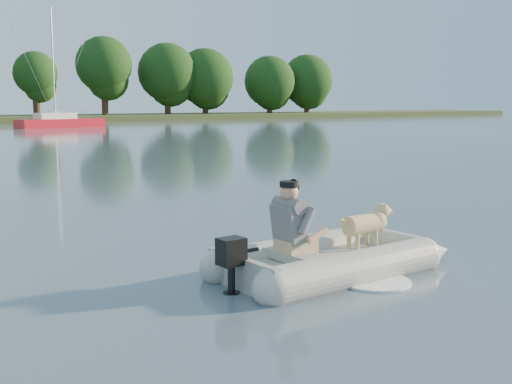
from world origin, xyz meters
TOP-DOWN VIEW (x-y plane):
  - water at (0.00, 0.00)m, footprint 160.00×160.00m
  - treeline at (10.30, 61.06)m, footprint 90.85×7.35m
  - dinghy at (-0.21, -0.61)m, footprint 4.49×3.09m
  - man at (-0.87, -0.61)m, footprint 0.73×0.64m
  - dog at (0.40, -0.52)m, footprint 0.90×0.38m
  - outboard_motor at (-1.78, -0.72)m, footprint 0.41×0.30m
  - sailboat at (9.44, 45.78)m, footprint 7.27×3.37m

SIDE VIEW (x-z plane):
  - water at x=0.00m, z-range 0.00..0.00m
  - outboard_motor at x=-1.78m, z-range -0.08..0.67m
  - sailboat at x=9.44m, z-range -4.39..5.23m
  - dog at x=0.40m, z-range 0.20..0.78m
  - dinghy at x=-0.21m, z-range -0.10..1.21m
  - man at x=-0.87m, z-range 0.23..1.24m
  - treeline at x=10.30m, z-range 0.60..9.87m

